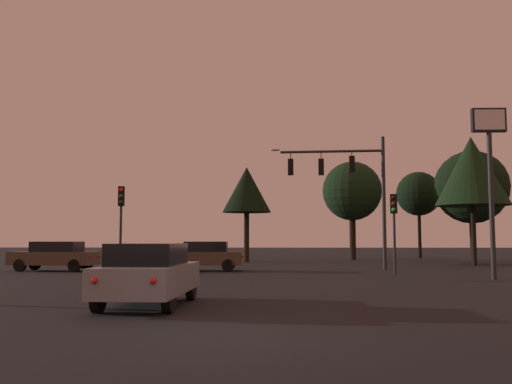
# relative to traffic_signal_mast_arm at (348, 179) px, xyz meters

# --- Properties ---
(ground_plane) EXTENTS (168.00, 168.00, 0.00)m
(ground_plane) POSITION_rel_traffic_signal_mast_arm_xyz_m (-4.94, 3.68, -4.93)
(ground_plane) COLOR black
(ground_plane) RESTS_ON ground
(traffic_signal_mast_arm) EXTENTS (6.23, 0.70, 7.20)m
(traffic_signal_mast_arm) POSITION_rel_traffic_signal_mast_arm_xyz_m (0.00, 0.00, 0.00)
(traffic_signal_mast_arm) COLOR #232326
(traffic_signal_mast_arm) RESTS_ON ground
(traffic_light_corner_left) EXTENTS (0.36, 0.38, 4.05)m
(traffic_light_corner_left) POSITION_rel_traffic_signal_mast_arm_xyz_m (-11.00, -5.12, -2.05)
(traffic_light_corner_left) COLOR #232326
(traffic_light_corner_left) RESTS_ON ground
(traffic_light_corner_right) EXTENTS (0.36, 0.38, 3.73)m
(traffic_light_corner_right) POSITION_rel_traffic_signal_mast_arm_xyz_m (1.55, -4.27, -2.27)
(traffic_light_corner_right) COLOR #232326
(traffic_light_corner_right) RESTS_ON ground
(car_nearside_lane) EXTENTS (1.90, 4.34, 1.52)m
(car_nearside_lane) POSITION_rel_traffic_signal_mast_arm_xyz_m (-7.07, -16.76, -4.14)
(car_nearside_lane) COLOR gray
(car_nearside_lane) RESTS_ON ground
(car_crossing_left) EXTENTS (4.16, 1.88, 1.52)m
(car_crossing_left) POSITION_rel_traffic_signal_mast_arm_xyz_m (-7.66, -1.17, -4.14)
(car_crossing_left) COLOR #473828
(car_crossing_left) RESTS_ON ground
(car_crossing_right) EXTENTS (4.53, 2.03, 1.52)m
(car_crossing_right) POSITION_rel_traffic_signal_mast_arm_xyz_m (-15.39, -1.55, -4.14)
(car_crossing_right) COLOR #473828
(car_crossing_right) RESTS_ON ground
(store_sign_illuminated) EXTENTS (1.40, 0.28, 7.07)m
(store_sign_illuminated) POSITION_rel_traffic_signal_mast_arm_xyz_m (4.92, -7.21, 0.24)
(store_sign_illuminated) COLOR #232326
(store_sign_illuminated) RESTS_ON ground
(tree_behind_sign) EXTENTS (3.57, 3.57, 6.96)m
(tree_behind_sign) POSITION_rel_traffic_signal_mast_arm_xyz_m (-6.02, 10.57, 0.32)
(tree_behind_sign) COLOR black
(tree_behind_sign) RESTS_ON ground
(tree_left_far) EXTENTS (5.53, 5.53, 8.36)m
(tree_left_far) POSITION_rel_traffic_signal_mast_arm_xyz_m (10.96, 12.39, 0.65)
(tree_left_far) COLOR black
(tree_left_far) RESTS_ON ground
(tree_center_horizon) EXTENTS (3.92, 3.92, 7.67)m
(tree_center_horizon) POSITION_rel_traffic_signal_mast_arm_xyz_m (8.88, 19.80, 0.75)
(tree_center_horizon) COLOR black
(tree_center_horizon) RESTS_ON ground
(tree_right_cluster) EXTENTS (4.59, 4.59, 8.13)m
(tree_right_cluster) POSITION_rel_traffic_signal_mast_arm_xyz_m (8.44, 5.04, 0.99)
(tree_right_cluster) COLOR black
(tree_right_cluster) RESTS_ON ground
(tree_lot_edge) EXTENTS (4.84, 4.84, 8.02)m
(tree_lot_edge) POSITION_rel_traffic_signal_mast_arm_xyz_m (2.39, 15.60, 0.64)
(tree_lot_edge) COLOR black
(tree_lot_edge) RESTS_ON ground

